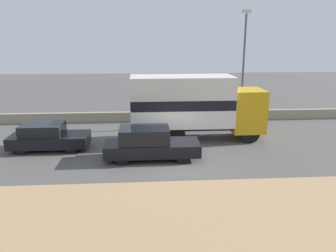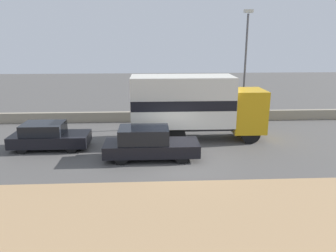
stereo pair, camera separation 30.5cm
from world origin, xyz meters
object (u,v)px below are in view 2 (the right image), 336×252
Objects in this scene: street_lamp at (245,61)px; box_truck at (193,104)px; car_sedan_second at (48,136)px; car_hatchback at (149,143)px.

box_truck is (-3.79, -3.20, -2.20)m from street_lamp.
box_truck is at bearing -139.79° from street_lamp.
street_lamp is at bearing 20.75° from car_sedan_second.
car_hatchback reaches higher than car_sedan_second.
street_lamp reaches higher than car_hatchback.
street_lamp reaches higher than box_truck.
car_hatchback is 1.14× the size of car_sedan_second.
box_truck is 1.65× the size of car_hatchback.
box_truck is at bearing 8.78° from car_sedan_second.
car_sedan_second is (-5.35, 1.78, -0.08)m from car_hatchback.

